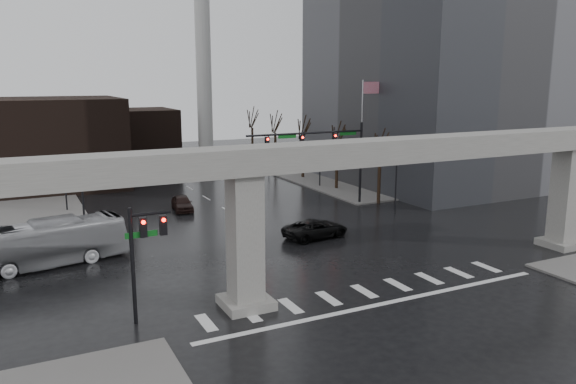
# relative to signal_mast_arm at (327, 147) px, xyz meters

# --- Properties ---
(ground) EXTENTS (160.00, 160.00, 0.00)m
(ground) POSITION_rel_signal_mast_arm_xyz_m (-8.99, -18.80, -5.83)
(ground) COLOR black
(ground) RESTS_ON ground
(sidewalk_ne) EXTENTS (28.00, 36.00, 0.15)m
(sidewalk_ne) POSITION_rel_signal_mast_arm_xyz_m (17.01, 17.20, -5.75)
(sidewalk_ne) COLOR slate
(sidewalk_ne) RESTS_ON ground
(elevated_guideway) EXTENTS (48.00, 2.60, 8.70)m
(elevated_guideway) POSITION_rel_signal_mast_arm_xyz_m (-7.73, -18.80, 1.05)
(elevated_guideway) COLOR #98958F
(elevated_guideway) RESTS_ON ground
(office_tower) EXTENTS (22.00, 26.00, 42.00)m
(office_tower) POSITION_rel_signal_mast_arm_xyz_m (19.01, 7.20, 15.17)
(office_tower) COLOR #5A5A5E
(office_tower) RESTS_ON ground
(building_far_left) EXTENTS (16.00, 14.00, 10.00)m
(building_far_left) POSITION_rel_signal_mast_arm_xyz_m (-22.99, 23.20, -0.83)
(building_far_left) COLOR black
(building_far_left) RESTS_ON ground
(building_far_mid) EXTENTS (10.00, 10.00, 8.00)m
(building_far_mid) POSITION_rel_signal_mast_arm_xyz_m (-10.99, 33.20, -1.83)
(building_far_mid) COLOR black
(building_far_mid) RESTS_ON ground
(smokestack) EXTENTS (3.60, 3.60, 30.00)m
(smokestack) POSITION_rel_signal_mast_arm_xyz_m (-2.99, 27.20, 7.52)
(smokestack) COLOR silver
(smokestack) RESTS_ON ground
(signal_mast_arm) EXTENTS (12.12, 0.43, 8.00)m
(signal_mast_arm) POSITION_rel_signal_mast_arm_xyz_m (0.00, 0.00, 0.00)
(signal_mast_arm) COLOR black
(signal_mast_arm) RESTS_ON ground
(signal_left_pole) EXTENTS (2.30, 0.30, 6.00)m
(signal_left_pole) POSITION_rel_signal_mast_arm_xyz_m (-21.24, -18.30, -1.76)
(signal_left_pole) COLOR black
(signal_left_pole) RESTS_ON ground
(flagpole_assembly) EXTENTS (2.06, 0.12, 12.00)m
(flagpole_assembly) POSITION_rel_signal_mast_arm_xyz_m (6.30, 3.20, 1.70)
(flagpole_assembly) COLOR silver
(flagpole_assembly) RESTS_ON ground
(lamp_right_0) EXTENTS (1.22, 0.32, 5.11)m
(lamp_right_0) POSITION_rel_signal_mast_arm_xyz_m (4.51, -4.80, -2.36)
(lamp_right_0) COLOR black
(lamp_right_0) RESTS_ON ground
(lamp_right_1) EXTENTS (1.22, 0.32, 5.11)m
(lamp_right_1) POSITION_rel_signal_mast_arm_xyz_m (4.51, 9.20, -2.36)
(lamp_right_1) COLOR black
(lamp_right_1) RESTS_ON ground
(lamp_right_2) EXTENTS (1.22, 0.32, 5.11)m
(lamp_right_2) POSITION_rel_signal_mast_arm_xyz_m (4.51, 23.20, -2.36)
(lamp_right_2) COLOR black
(lamp_right_2) RESTS_ON ground
(lamp_left_0) EXTENTS (1.22, 0.32, 5.11)m
(lamp_left_0) POSITION_rel_signal_mast_arm_xyz_m (-22.49, -4.80, -2.36)
(lamp_left_0) COLOR black
(lamp_left_0) RESTS_ON ground
(lamp_left_1) EXTENTS (1.22, 0.32, 5.11)m
(lamp_left_1) POSITION_rel_signal_mast_arm_xyz_m (-22.49, 9.20, -2.36)
(lamp_left_1) COLOR black
(lamp_left_1) RESTS_ON ground
(lamp_left_2) EXTENTS (1.22, 0.32, 5.11)m
(lamp_left_2) POSITION_rel_signal_mast_arm_xyz_m (-22.49, 23.20, -2.36)
(lamp_left_2) COLOR black
(lamp_left_2) RESTS_ON ground
(tree_right_0) EXTENTS (1.09, 1.58, 7.50)m
(tree_right_0) POSITION_rel_signal_mast_arm_xyz_m (5.54, -0.78, -3.04)
(tree_right_0) COLOR black
(tree_right_0) RESTS_ON ground
(tree_right_1) EXTENTS (1.09, 1.61, 7.67)m
(tree_right_1) POSITION_rel_signal_mast_arm_xyz_m (5.54, 7.22, -2.98)
(tree_right_1) COLOR black
(tree_right_1) RESTS_ON ground
(tree_right_2) EXTENTS (1.10, 1.63, 7.85)m
(tree_right_2) POSITION_rel_signal_mast_arm_xyz_m (5.54, 15.22, -2.91)
(tree_right_2) COLOR black
(tree_right_2) RESTS_ON ground
(tree_right_3) EXTENTS (1.11, 1.66, 8.02)m
(tree_right_3) POSITION_rel_signal_mast_arm_xyz_m (5.54, 23.22, -2.85)
(tree_right_3) COLOR black
(tree_right_3) RESTS_ON ground
(tree_right_4) EXTENTS (1.12, 1.69, 8.19)m
(tree_right_4) POSITION_rel_signal_mast_arm_xyz_m (5.54, 31.22, -2.79)
(tree_right_4) COLOR black
(tree_right_4) RESTS_ON ground
(pickup_truck) EXTENTS (5.51, 3.04, 1.46)m
(pickup_truck) POSITION_rel_signal_mast_arm_xyz_m (-6.07, -8.76, -5.10)
(pickup_truck) COLOR black
(pickup_truck) RESTS_ON ground
(city_bus) EXTENTS (11.32, 4.37, 3.08)m
(city_bus) POSITION_rel_signal_mast_arm_xyz_m (-25.55, -6.80, -4.29)
(city_bus) COLOR #A2A3A7
(city_bus) RESTS_ON ground
(far_car) EXTENTS (2.19, 4.36, 1.43)m
(far_car) POSITION_rel_signal_mast_arm_xyz_m (-12.80, 4.74, -5.12)
(far_car) COLOR black
(far_car) RESTS_ON ground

